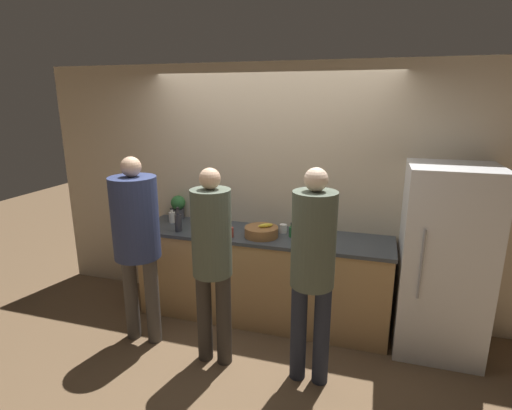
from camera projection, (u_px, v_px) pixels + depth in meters
ground_plane at (252, 335)px, 3.92m from camera, size 14.00×14.00×0.00m
wall_back at (271, 191)px, 4.22m from camera, size 5.20×0.06×2.60m
counter at (262, 275)px, 4.14m from camera, size 2.57×0.67×0.94m
refrigerator at (443, 261)px, 3.53m from camera, size 0.73×0.71×1.71m
person_left at (136, 231)px, 3.58m from camera, size 0.42×0.42×1.77m
person_center at (212, 253)px, 3.29m from camera, size 0.33×0.33×1.73m
person_right at (313, 261)px, 3.04m from camera, size 0.34×0.34×1.77m
fruit_bowl at (261, 232)px, 3.91m from camera, size 0.33×0.33×0.14m
utensil_crock at (200, 215)px, 4.37m from camera, size 0.10×0.10×0.30m
bottle_green at (292, 231)px, 3.90m from camera, size 0.06×0.06×0.14m
bottle_dark at (178, 222)px, 4.05m from camera, size 0.07×0.07×0.25m
bottle_clear at (172, 217)px, 4.34m from camera, size 0.07×0.07×0.16m
cup_white at (283, 229)px, 4.02m from camera, size 0.07×0.07×0.09m
cup_red at (230, 232)px, 3.89m from camera, size 0.08×0.08×0.10m
potted_plant at (178, 206)px, 4.48m from camera, size 0.16×0.16×0.26m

